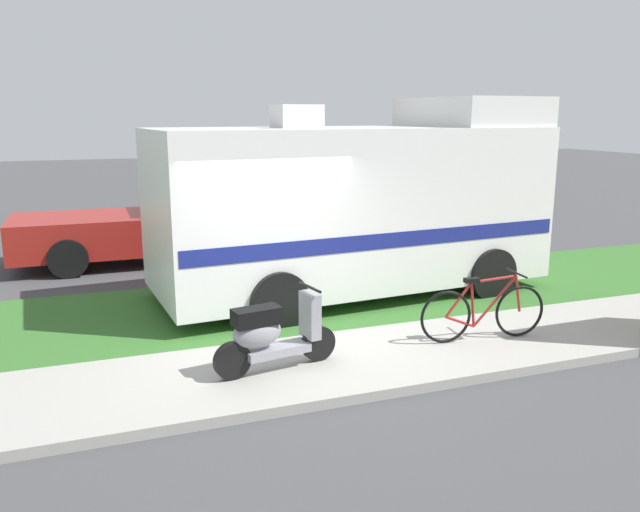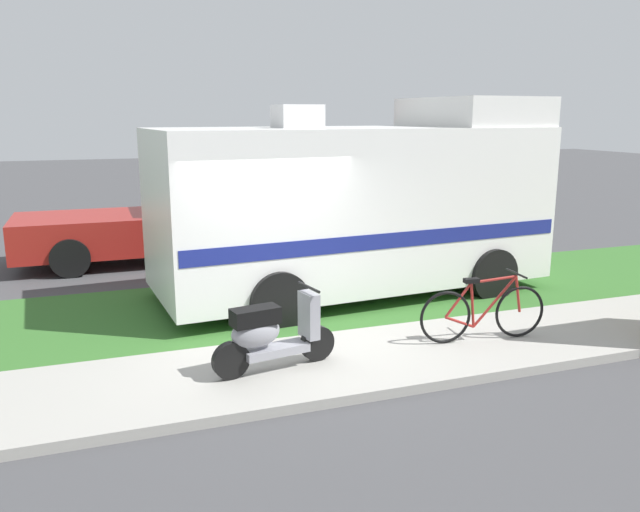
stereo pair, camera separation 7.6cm
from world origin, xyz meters
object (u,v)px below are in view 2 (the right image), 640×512
Objects in this scene: motorhome_rv at (358,203)px; scooter at (271,333)px; bicycle at (483,312)px; pickup_truck_near at (174,214)px.

scooter is (-2.39, -3.02, -1.03)m from motorhome_rv.
scooter is at bearing -128.33° from motorhome_rv.
bicycle is 0.34× the size of pickup_truck_near.
scooter is 0.30× the size of pickup_truck_near.
pickup_truck_near reaches higher than bicycle.
motorhome_rv is at bearing 51.67° from scooter.
bicycle is at bearing -65.59° from pickup_truck_near.
motorhome_rv is 1.27× the size of pickup_truck_near.
motorhome_rv is at bearing 100.58° from bicycle.
scooter is at bearing -88.18° from pickup_truck_near.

